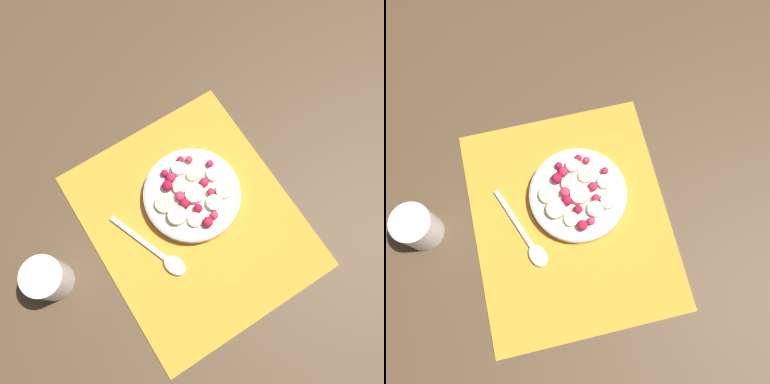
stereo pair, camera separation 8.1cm
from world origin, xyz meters
The scene contains 5 objects.
ground_plane centered at (0.00, 0.00, 0.00)m, with size 3.00×3.00×0.00m, color #4C3823.
placemat centered at (0.00, 0.00, 0.00)m, with size 0.44×0.37×0.01m.
fruit_bowl centered at (0.04, -0.02, 0.02)m, with size 0.19×0.19×0.04m.
spoon centered at (-0.03, 0.08, 0.01)m, with size 0.17×0.08×0.01m.
drinking_glass centered at (0.04, 0.28, 0.04)m, with size 0.07×0.07×0.08m.
Camera 2 is at (-0.20, 0.03, 0.81)m, focal length 40.00 mm.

